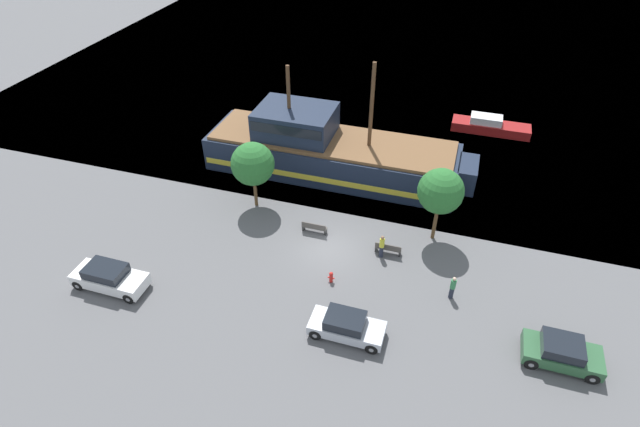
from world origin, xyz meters
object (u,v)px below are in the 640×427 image
at_px(parked_car_curb_mid, 562,352).
at_px(pirate_ship, 328,151).
at_px(parked_car_curb_front, 346,326).
at_px(bench_promenade_west, 314,227).
at_px(fire_hydrant, 331,277).
at_px(parked_car_curb_rear, 109,277).
at_px(pedestrian_walking_far, 382,246).
at_px(bench_promenade_east, 388,249).
at_px(moored_boat_dockside, 490,126).
at_px(pedestrian_walking_near, 453,288).

bearing_deg(parked_car_curb_mid, pirate_ship, 140.19).
relative_size(parked_car_curb_front, bench_promenade_west, 2.38).
height_order(parked_car_curb_mid, fire_hydrant, parked_car_curb_mid).
distance_m(parked_car_curb_rear, fire_hydrant, 13.28).
height_order(parked_car_curb_front, fire_hydrant, parked_car_curb_front).
height_order(pirate_ship, bench_promenade_west, pirate_ship).
distance_m(bench_promenade_west, pedestrian_walking_far, 4.98).
xyz_separation_m(fire_hydrant, pedestrian_walking_far, (2.44, 3.13, 0.46)).
distance_m(parked_car_curb_front, pedestrian_walking_far, 6.78).
bearing_deg(bench_promenade_east, pedestrian_walking_far, -133.36).
relative_size(pirate_ship, parked_car_curb_rear, 4.64).
relative_size(fire_hydrant, pedestrian_walking_far, 0.45).
relative_size(pirate_ship, fire_hydrant, 27.30).
bearing_deg(parked_car_curb_rear, parked_car_curb_front, 2.90).
xyz_separation_m(parked_car_curb_front, parked_car_curb_rear, (-14.45, -0.73, 0.07)).
distance_m(parked_car_curb_mid, bench_promenade_east, 11.52).
bearing_deg(bench_promenade_east, parked_car_curb_mid, -28.78).
bearing_deg(parked_car_curb_rear, pirate_ship, 61.63).
relative_size(parked_car_curb_mid, bench_promenade_west, 2.28).
bearing_deg(pirate_ship, bench_promenade_east, -51.78).
relative_size(pirate_ship, parked_car_curb_front, 5.13).
distance_m(moored_boat_dockside, pedestrian_walking_far, 20.27).
bearing_deg(fire_hydrant, bench_promenade_east, 51.38).
height_order(parked_car_curb_front, pedestrian_walking_far, pedestrian_walking_far).
distance_m(pirate_ship, pedestrian_walking_near, 15.52).
xyz_separation_m(pirate_ship, parked_car_curb_mid, (16.67, -13.90, -1.10)).
distance_m(pirate_ship, bench_promenade_west, 7.99).
relative_size(parked_car_curb_front, fire_hydrant, 5.33).
bearing_deg(pedestrian_walking_far, moored_boat_dockside, 72.92).
xyz_separation_m(pirate_ship, moored_boat_dockside, (12.16, 10.62, -1.29)).
distance_m(pirate_ship, parked_car_curb_rear, 18.49).
distance_m(parked_car_curb_front, fire_hydrant, 4.11).
height_order(moored_boat_dockside, bench_promenade_east, moored_boat_dockside).
distance_m(fire_hydrant, bench_promenade_east, 4.51).
xyz_separation_m(bench_promenade_west, pedestrian_walking_near, (9.52, -3.28, 0.39)).
bearing_deg(bench_promenade_west, parked_car_curb_rear, -140.01).
bearing_deg(parked_car_curb_rear, pedestrian_walking_far, 26.56).
height_order(parked_car_curb_front, parked_car_curb_mid, parked_car_curb_mid).
xyz_separation_m(fire_hydrant, bench_promenade_west, (-2.41, 4.14, 0.03)).
height_order(parked_car_curb_mid, pedestrian_walking_near, pedestrian_walking_near).
xyz_separation_m(parked_car_curb_mid, parked_car_curb_rear, (-25.44, -2.34, 0.03)).
bearing_deg(pedestrian_walking_near, pedestrian_walking_far, 154.05).
distance_m(parked_car_curb_front, bench_promenade_west, 8.89).
bearing_deg(fire_hydrant, pedestrian_walking_far, 52.02).
distance_m(moored_boat_dockside, pedestrian_walking_near, 21.68).
distance_m(parked_car_curb_rear, bench_promenade_east, 17.26).
relative_size(pirate_ship, pedestrian_walking_far, 12.22).
xyz_separation_m(pedestrian_walking_near, pedestrian_walking_far, (-4.67, 2.27, 0.04)).
bearing_deg(bench_promenade_east, parked_car_curb_front, -97.16).
bearing_deg(pedestrian_walking_far, parked_car_curb_front, -94.46).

